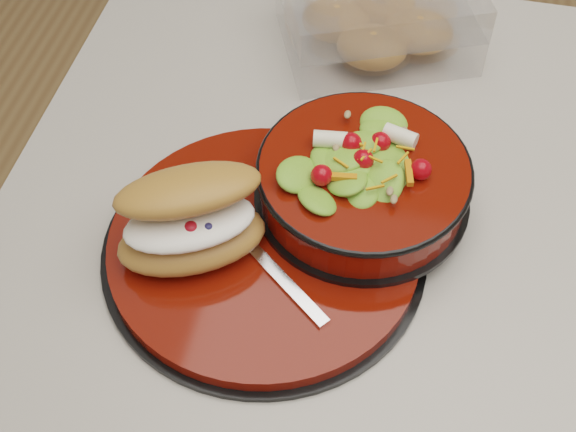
% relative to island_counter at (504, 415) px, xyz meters
% --- Properties ---
extents(island_counter, '(1.24, 0.74, 0.90)m').
position_rel_island_counter_xyz_m(island_counter, '(0.00, 0.00, 0.00)').
color(island_counter, white).
rests_on(island_counter, ground).
extents(dinner_plate, '(0.32, 0.32, 0.02)m').
position_rel_island_counter_xyz_m(dinner_plate, '(-0.33, -0.10, 0.46)').
color(dinner_plate, black).
rests_on(dinner_plate, island_counter).
extents(salad_bowl, '(0.22, 0.22, 0.09)m').
position_rel_island_counter_xyz_m(salad_bowl, '(-0.24, -0.02, 0.50)').
color(salad_bowl, black).
rests_on(salad_bowl, dinner_plate).
extents(croissant, '(0.16, 0.15, 0.09)m').
position_rel_island_counter_xyz_m(croissant, '(-0.39, -0.12, 0.51)').
color(croissant, '#A76933').
rests_on(croissant, dinner_plate).
extents(fork, '(0.14, 0.12, 0.00)m').
position_rel_island_counter_xyz_m(fork, '(-0.32, -0.12, 0.47)').
color(fork, silver).
rests_on(fork, dinner_plate).
extents(pastry_box, '(0.27, 0.24, 0.09)m').
position_rel_island_counter_xyz_m(pastry_box, '(-0.26, 0.24, 0.49)').
color(pastry_box, white).
rests_on(pastry_box, island_counter).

